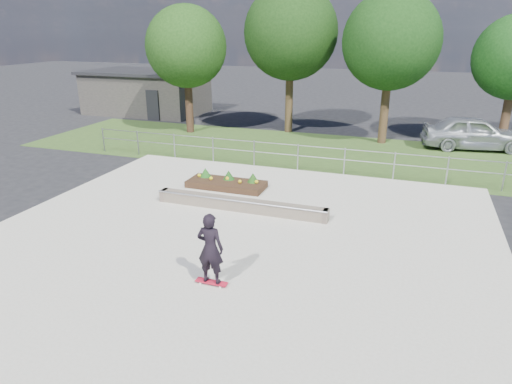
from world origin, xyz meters
TOP-DOWN VIEW (x-y plane):
  - ground at (0.00, 0.00)m, footprint 120.00×120.00m
  - grass_verge at (0.00, 11.00)m, footprint 30.00×8.00m
  - concrete_slab at (0.00, 0.00)m, footprint 15.00×15.00m
  - fence at (0.00, 7.50)m, footprint 20.06×0.06m
  - building at (-14.00, 18.00)m, footprint 8.40×5.40m
  - tree_far_left at (-8.00, 13.00)m, footprint 4.55×4.55m
  - tree_mid_left at (-2.50, 15.00)m, footprint 5.25×5.25m
  - tree_mid_right at (3.00, 14.00)m, footprint 4.90×4.90m
  - grind_ledge at (-0.66, 2.32)m, footprint 6.00×0.44m
  - planter_bed at (-2.01, 4.39)m, footprint 3.00×1.20m
  - skateboarder at (0.41, -2.33)m, footprint 0.80×0.44m
  - parked_car at (7.48, 14.18)m, footprint 5.26×2.75m

SIDE VIEW (x-z plane):
  - ground at x=0.00m, z-range 0.00..0.00m
  - grass_verge at x=0.00m, z-range 0.00..0.02m
  - concrete_slab at x=0.00m, z-range 0.00..0.06m
  - planter_bed at x=-2.01m, z-range -0.06..0.55m
  - grind_ledge at x=-0.66m, z-range 0.05..0.48m
  - fence at x=0.00m, z-range 0.17..1.37m
  - parked_car at x=7.48m, z-range 0.00..1.71m
  - skateboarder at x=0.41m, z-range 0.09..1.94m
  - building at x=-14.00m, z-range 0.01..3.01m
  - tree_far_left at x=-8.00m, z-range 1.28..8.43m
  - tree_mid_right at x=3.00m, z-range 1.38..9.08m
  - tree_mid_left at x=-2.50m, z-range 1.48..9.73m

